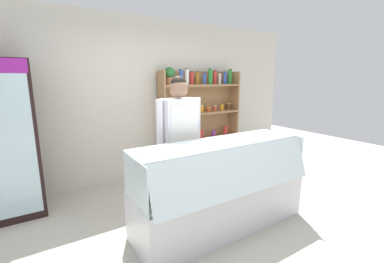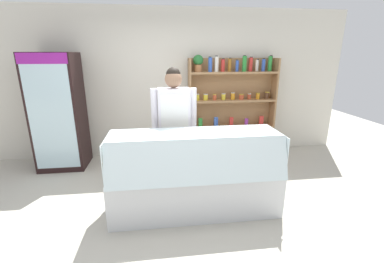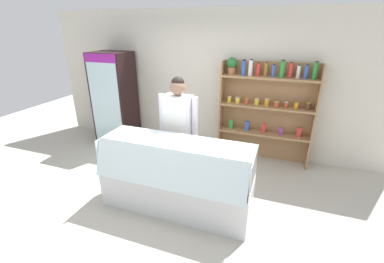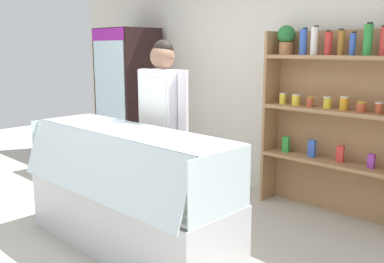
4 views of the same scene
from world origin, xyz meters
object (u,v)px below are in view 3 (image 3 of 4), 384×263
deli_display_case (176,188)px  shop_clerk (178,123)px  shelving_unit (265,106)px  drinks_fridge (115,100)px

deli_display_case → shop_clerk: shop_clerk is taller
shop_clerk → shelving_unit: bearing=48.5°
drinks_fridge → shelving_unit: bearing=5.0°
shelving_unit → shop_clerk: bearing=-131.5°
shelving_unit → shop_clerk: size_ratio=1.09×
drinks_fridge → shelving_unit: (3.01, 0.26, 0.10)m
drinks_fridge → shop_clerk: drinks_fridge is taller
shelving_unit → shop_clerk: (-1.15, -1.29, -0.03)m
deli_display_case → shelving_unit: bearing=63.3°
shelving_unit → shop_clerk: 1.73m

